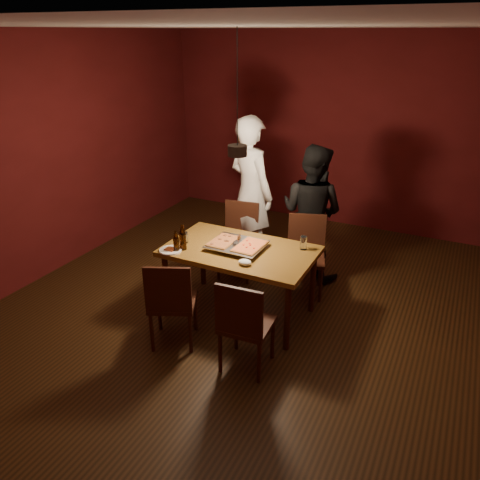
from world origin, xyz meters
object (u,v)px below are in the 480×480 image
at_px(chair_near_right, 243,319).
at_px(pendant_lamp, 237,149).
at_px(beer_bottle_a, 176,241).
at_px(diner_dark, 311,212).
at_px(chair_near_left, 171,297).
at_px(chair_far_right, 306,247).
at_px(plate_slice, 170,250).
at_px(dining_table, 240,256).
at_px(pizza_tray, 237,246).
at_px(beer_bottle_b, 183,237).
at_px(diner_white, 251,193).
at_px(chair_far_left, 239,232).

bearing_deg(chair_near_right, pendant_lamp, 115.56).
distance_m(beer_bottle_a, pendant_lamp, 1.09).
relative_size(beer_bottle_a, diner_dark, 0.14).
relative_size(chair_near_left, pendant_lamp, 0.51).
distance_m(chair_far_right, diner_dark, 0.48).
bearing_deg(plate_slice, dining_table, 30.10).
height_order(dining_table, diner_dark, diner_dark).
height_order(pizza_tray, pendant_lamp, pendant_lamp).
height_order(dining_table, beer_bottle_b, beer_bottle_b).
bearing_deg(pizza_tray, chair_near_left, -108.72).
xyz_separation_m(chair_far_right, diner_dark, (-0.08, 0.39, 0.27)).
xyz_separation_m(plate_slice, pendant_lamp, (0.57, 0.36, 1.00)).
height_order(plate_slice, diner_white, diner_white).
height_order(pizza_tray, beer_bottle_a, beer_bottle_a).
relative_size(beer_bottle_a, plate_slice, 1.00).
xyz_separation_m(chair_far_right, chair_near_left, (-0.76, -1.58, 0.00)).
xyz_separation_m(dining_table, beer_bottle_a, (-0.54, -0.33, 0.19)).
bearing_deg(chair_near_right, plate_slice, 151.40).
bearing_deg(dining_table, plate_slice, -149.90).
distance_m(chair_far_right, plate_slice, 1.56).
bearing_deg(diner_dark, beer_bottle_a, 70.70).
xyz_separation_m(beer_bottle_a, beer_bottle_b, (0.03, 0.07, 0.02)).
bearing_deg(dining_table, beer_bottle_a, -148.26).
relative_size(chair_far_left, plate_slice, 2.15).
bearing_deg(beer_bottle_b, pizza_tray, 29.20).
xyz_separation_m(dining_table, chair_far_left, (-0.42, 0.83, -0.14)).
height_order(beer_bottle_b, diner_dark, diner_dark).
xyz_separation_m(plate_slice, diner_dark, (0.96, 1.52, 0.05)).
bearing_deg(chair_near_right, beer_bottle_b, 145.15).
relative_size(chair_far_right, chair_near_left, 0.95).
distance_m(chair_far_left, chair_far_right, 0.86).
distance_m(dining_table, chair_near_left, 0.87).
bearing_deg(chair_far_left, beer_bottle_a, 75.10).
distance_m(diner_dark, pendant_lamp, 1.56).
bearing_deg(dining_table, chair_near_right, -61.84).
bearing_deg(beer_bottle_b, chair_near_left, -69.87).
xyz_separation_m(pizza_tray, beer_bottle_b, (-0.47, -0.26, 0.11)).
bearing_deg(dining_table, chair_far_right, 60.35).
bearing_deg(pizza_tray, chair_near_right, -59.82).
distance_m(dining_table, diner_white, 1.23).
bearing_deg(diner_dark, chair_near_left, 82.70).
bearing_deg(chair_far_right, diner_white, -40.27).
relative_size(dining_table, diner_white, 0.79).
bearing_deg(beer_bottle_a, chair_far_right, 48.56).
xyz_separation_m(chair_near_right, diner_white, (-0.85, 1.95, 0.41)).
distance_m(chair_far_right, chair_near_right, 1.61).
bearing_deg(chair_far_left, pendant_lamp, 106.33).
bearing_deg(plate_slice, chair_near_right, -24.57).
xyz_separation_m(beer_bottle_a, plate_slice, (-0.06, -0.02, -0.10)).
xyz_separation_m(chair_near_right, pendant_lamp, (-0.47, 0.83, 1.22)).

